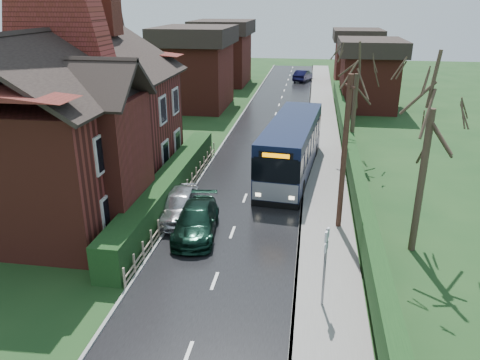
% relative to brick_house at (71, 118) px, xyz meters
% --- Properties ---
extents(ground, '(140.00, 140.00, 0.00)m').
position_rel_brick_house_xyz_m(ground, '(8.73, -4.78, -4.38)').
color(ground, '#26461E').
rests_on(ground, ground).
extents(road, '(6.00, 100.00, 0.02)m').
position_rel_brick_house_xyz_m(road, '(8.73, 5.22, -4.37)').
color(road, black).
rests_on(road, ground).
extents(pavement, '(2.50, 100.00, 0.14)m').
position_rel_brick_house_xyz_m(pavement, '(12.98, 5.22, -4.31)').
color(pavement, slate).
rests_on(pavement, ground).
extents(kerb_right, '(0.12, 100.00, 0.14)m').
position_rel_brick_house_xyz_m(kerb_right, '(11.78, 5.22, -4.31)').
color(kerb_right, gray).
rests_on(kerb_right, ground).
extents(kerb_left, '(0.12, 100.00, 0.10)m').
position_rel_brick_house_xyz_m(kerb_left, '(5.68, 5.22, -4.33)').
color(kerb_left, gray).
rests_on(kerb_left, ground).
extents(front_hedge, '(1.20, 16.00, 1.60)m').
position_rel_brick_house_xyz_m(front_hedge, '(4.83, 0.22, -3.58)').
color(front_hedge, black).
rests_on(front_hedge, ground).
extents(picket_fence, '(0.10, 16.00, 0.90)m').
position_rel_brick_house_xyz_m(picket_fence, '(5.58, 0.22, -3.93)').
color(picket_fence, gray).
rests_on(picket_fence, ground).
extents(right_wall_hedge, '(0.60, 50.00, 1.80)m').
position_rel_brick_house_xyz_m(right_wall_hedge, '(14.53, 5.22, -3.36)').
color(right_wall_hedge, maroon).
rests_on(right_wall_hedge, ground).
extents(brick_house, '(9.30, 14.60, 10.30)m').
position_rel_brick_house_xyz_m(brick_house, '(0.00, 0.00, 0.00)').
color(brick_house, maroon).
rests_on(brick_house, ground).
extents(bus, '(3.51, 11.03, 3.29)m').
position_rel_brick_house_xyz_m(bus, '(10.93, 5.51, -2.74)').
color(bus, black).
rests_on(bus, ground).
extents(car_silver, '(2.15, 4.33, 1.42)m').
position_rel_brick_house_xyz_m(car_silver, '(5.93, -1.58, -3.67)').
color(car_silver, silver).
rests_on(car_silver, ground).
extents(car_green, '(2.29, 4.65, 1.30)m').
position_rel_brick_house_xyz_m(car_green, '(7.13, -3.10, -3.72)').
color(car_green, black).
rests_on(car_green, ground).
extents(car_distant, '(2.57, 4.57, 1.42)m').
position_rel_brick_house_xyz_m(car_distant, '(10.65, 40.53, -3.66)').
color(car_distant, black).
rests_on(car_distant, ground).
extents(bus_stop_sign, '(0.17, 0.46, 3.05)m').
position_rel_brick_house_xyz_m(bus_stop_sign, '(12.73, -7.78, -2.36)').
color(bus_stop_sign, slate).
rests_on(bus_stop_sign, ground).
extents(telegraph_pole, '(0.39, 0.89, 7.11)m').
position_rel_brick_house_xyz_m(telegraph_pole, '(13.53, -1.57, -0.78)').
color(telegraph_pole, '#311E16').
rests_on(telegraph_pole, ground).
extents(tree_right_near, '(4.04, 4.04, 8.72)m').
position_rel_brick_house_xyz_m(tree_right_near, '(16.56, -3.09, 2.14)').
color(tree_right_near, '#392C21').
rests_on(tree_right_near, ground).
extents(tree_right_far, '(4.13, 4.13, 7.98)m').
position_rel_brick_house_xyz_m(tree_right_far, '(14.73, 9.16, 1.59)').
color(tree_right_far, '#372D20').
rests_on(tree_right_far, ground).
extents(tree_house_side, '(4.18, 4.18, 9.51)m').
position_rel_brick_house_xyz_m(tree_house_side, '(-2.08, 12.74, 2.73)').
color(tree_house_side, '#34261F').
rests_on(tree_house_side, ground).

